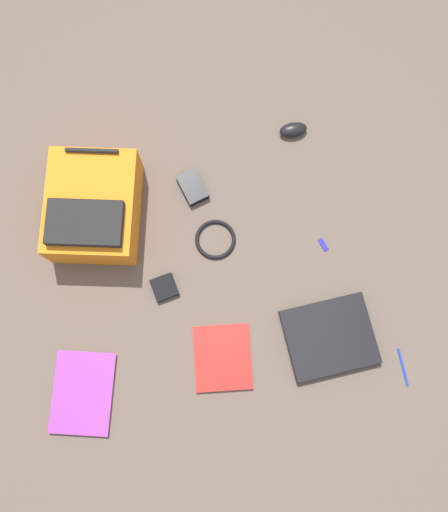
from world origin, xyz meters
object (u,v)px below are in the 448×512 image
object	(u,v)px
backpack	(93,208)
power_brick	(193,187)
laptop	(330,337)
computer_mouse	(293,130)
book_blue	(223,358)
book_manual	(83,393)
usb_stick	(323,245)
earbud_pouch	(164,288)
pen_black	(403,367)
cable_coil	(215,239)

from	to	relation	value
backpack	power_brick	world-z (taller)	backpack
laptop	computer_mouse	world-z (taller)	computer_mouse
book_blue	book_manual	bearing A→B (deg)	-177.31
laptop	computer_mouse	xyz separation A→B (m)	(0.05, 0.79, 0.01)
power_brick	computer_mouse	bearing A→B (deg)	19.82
backpack	power_brick	distance (m)	0.37
laptop	usb_stick	size ratio (longest dim) A/B	6.47
laptop	book_blue	size ratio (longest dim) A/B	1.26
laptop	book_manual	size ratio (longest dim) A/B	0.98
book_manual	earbud_pouch	size ratio (longest dim) A/B	3.82
pen_black	book_manual	bearing A→B (deg)	173.26
computer_mouse	pen_black	bearing A→B (deg)	-168.84
cable_coil	earbud_pouch	world-z (taller)	earbud_pouch
cable_coil	pen_black	distance (m)	0.80
computer_mouse	backpack	bearing A→B (deg)	103.49
computer_mouse	power_brick	world-z (taller)	computer_mouse
book_blue	earbud_pouch	size ratio (longest dim) A/B	2.97
book_manual	pen_black	world-z (taller)	book_manual
pen_black	usb_stick	xyz separation A→B (m)	(-0.17, 0.48, -0.00)
book_blue	power_brick	size ratio (longest dim) A/B	2.04
book_manual	earbud_pouch	distance (m)	0.46
laptop	power_brick	bearing A→B (deg)	120.27
laptop	computer_mouse	size ratio (longest dim) A/B	2.99
usb_stick	book_manual	bearing A→B (deg)	-159.47
book_manual	pen_black	size ratio (longest dim) A/B	2.47
book_blue	computer_mouse	xyz separation A→B (m)	(0.43, 0.79, 0.01)
power_brick	earbud_pouch	distance (m)	0.39
laptop	book_manual	xyz separation A→B (m)	(-0.88, -0.02, -0.01)
computer_mouse	usb_stick	size ratio (longest dim) A/B	2.17
computer_mouse	pen_black	world-z (taller)	computer_mouse
backpack	book_blue	world-z (taller)	backpack
computer_mouse	power_brick	size ratio (longest dim) A/B	0.86
power_brick	usb_stick	bearing A→B (deg)	-35.40
book_manual	cable_coil	bearing A→B (deg)	38.90
laptop	pen_black	world-z (taller)	laptop
cable_coil	earbud_pouch	xyz separation A→B (m)	(-0.21, -0.14, 0.00)
earbud_pouch	cable_coil	bearing A→B (deg)	33.25
backpack	laptop	size ratio (longest dim) A/B	1.40
pen_black	book_blue	bearing A→B (deg)	165.86
laptop	earbud_pouch	world-z (taller)	laptop
laptop	book_blue	bearing A→B (deg)	179.48
pen_black	usb_stick	bearing A→B (deg)	109.59
book_blue	laptop	bearing A→B (deg)	-0.52
power_brick	book_blue	bearing A→B (deg)	-90.97
backpack	usb_stick	xyz separation A→B (m)	(0.79, -0.27, -0.09)
computer_mouse	usb_stick	distance (m)	0.46
book_blue	book_manual	xyz separation A→B (m)	(-0.50, -0.02, 0.00)
book_blue	earbud_pouch	world-z (taller)	earbud_pouch
book_blue	book_manual	size ratio (longest dim) A/B	0.78
power_brick	cable_coil	bearing A→B (deg)	-77.81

